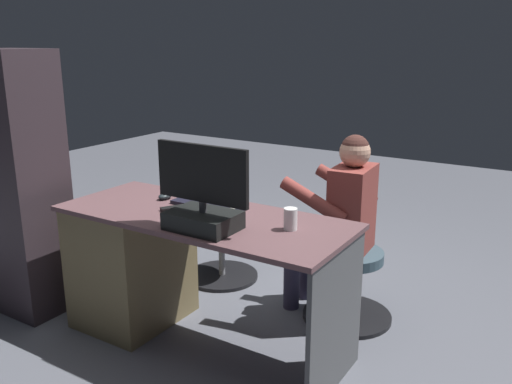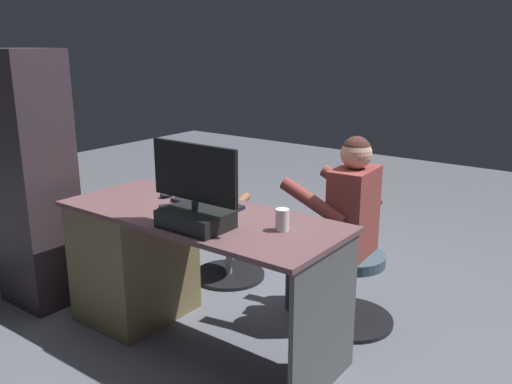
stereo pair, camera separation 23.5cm
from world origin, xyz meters
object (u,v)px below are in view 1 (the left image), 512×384
at_px(desk, 145,260).
at_px(person, 339,213).
at_px(keyboard, 208,205).
at_px(office_chair_teddy, 222,246).
at_px(visitor_chair, 348,282).
at_px(cup, 290,219).
at_px(computer_mouse, 165,196).
at_px(teddy_bear, 222,198).
at_px(monitor, 203,204).
at_px(tv_remote, 175,208).

distance_m(desk, person, 1.15).
relative_size(desk, keyboard, 3.76).
bearing_deg(desk, office_chair_teddy, -90.19).
bearing_deg(visitor_chair, person, -4.11).
bearing_deg(cup, office_chair_teddy, -37.62).
distance_m(desk, office_chair_teddy, 0.76).
bearing_deg(keyboard, desk, 19.54).
relative_size(computer_mouse, teddy_bear, 0.28).
xyz_separation_m(monitor, office_chair_teddy, (0.56, -0.92, -0.64)).
distance_m(desk, monitor, 0.75).
bearing_deg(keyboard, office_chair_teddy, -59.57).
bearing_deg(teddy_bear, computer_mouse, 96.04).
distance_m(cup, visitor_chair, 0.85).
xyz_separation_m(cup, tv_remote, (0.68, 0.05, -0.04)).
relative_size(cup, office_chair_teddy, 0.21).
relative_size(desk, teddy_bear, 4.68).
bearing_deg(person, monitor, 68.66).
distance_m(desk, keyboard, 0.53).
height_order(monitor, teddy_bear, monitor).
distance_m(tv_remote, person, 0.96).
relative_size(keyboard, visitor_chair, 0.79).
height_order(office_chair_teddy, visitor_chair, same).
xyz_separation_m(visitor_chair, person, (0.08, -0.01, 0.41)).
bearing_deg(tv_remote, desk, 27.51).
xyz_separation_m(keyboard, teddy_bear, (0.36, -0.63, -0.17)).
bearing_deg(office_chair_teddy, cup, 142.38).
bearing_deg(person, visitor_chair, 175.89).
relative_size(tv_remote, office_chair_teddy, 0.30).
height_order(cup, tv_remote, cup).
height_order(desk, office_chair_teddy, desk).
distance_m(monitor, office_chair_teddy, 1.25).
xyz_separation_m(desk, tv_remote, (-0.24, 0.01, 0.36)).
height_order(cup, teddy_bear, cup).
distance_m(keyboard, office_chair_teddy, 0.88).
xyz_separation_m(computer_mouse, cup, (-0.85, 0.08, 0.03)).
bearing_deg(monitor, tv_remote, -27.47).
bearing_deg(keyboard, teddy_bear, -60.04).
relative_size(desk, visitor_chair, 2.98).
bearing_deg(person, teddy_bear, -4.85).
relative_size(monitor, person, 0.45).
xyz_separation_m(monitor, person, (-0.33, -0.85, -0.22)).
bearing_deg(office_chair_teddy, computer_mouse, 96.15).
height_order(keyboard, tv_remote, keyboard).
bearing_deg(desk, person, -142.72).
bearing_deg(visitor_chair, keyboard, 41.88).
bearing_deg(office_chair_teddy, person, 175.89).
bearing_deg(teddy_bear, visitor_chair, 175.21).
distance_m(teddy_bear, person, 0.90).
bearing_deg(person, keyboard, 46.12).
bearing_deg(computer_mouse, desk, 58.70).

